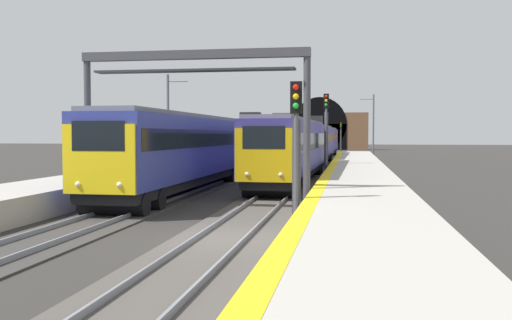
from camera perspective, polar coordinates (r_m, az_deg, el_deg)
The scene contains 14 objects.
ground_plane at distance 16.90m, azimuth -3.27°, elevation -8.02°, with size 320.00×320.00×0.00m, color #302D2B.
platform_right at distance 16.41m, azimuth 10.85°, elevation -6.61°, with size 112.00×3.80×1.00m, color #ADA89E.
platform_right_edge_strip at distance 16.38m, azimuth 5.07°, elevation -4.82°, with size 112.00×0.50×0.01m, color yellow.
track_main_line at distance 16.89m, azimuth -3.27°, elevation -7.88°, with size 160.00×3.02×0.21m.
track_adjacent_line at distance 18.68m, azimuth -18.84°, elevation -7.00°, with size 160.00×2.91×0.21m.
train_main_approaching at distance 56.59m, azimuth 5.79°, elevation 1.77°, with size 62.69×3.26×4.93m.
train_adjacent_platform at distance 50.33m, azimuth -0.54°, elevation 1.74°, with size 61.03×3.02×5.04m.
railway_signal_near at distance 18.75m, azimuth 4.04°, elevation 2.09°, with size 0.39×0.38×4.84m.
railway_signal_mid at distance 41.22m, azimuth 7.04°, elevation 3.25°, with size 0.39×0.38×6.02m.
railway_signal_far at distance 99.68m, azimuth 8.50°, elevation 2.60°, with size 0.39×0.38×5.22m.
overhead_signal_gantry at distance 23.03m, azimuth -6.27°, elevation 7.23°, with size 0.70×9.34×6.45m.
tunnel_portal at distance 115.27m, azimuth 6.43°, elevation 2.89°, with size 2.76×19.06×10.67m.
catenary_mast_near at distance 72.54m, azimuth 11.65°, elevation 3.35°, with size 0.22×1.78×8.08m.
catenary_mast_far at distance 48.29m, azimuth -8.78°, elevation 3.79°, with size 0.22×1.83×8.10m.
Camera 1 is at (-16.19, -3.68, 3.11)m, focal length 39.94 mm.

